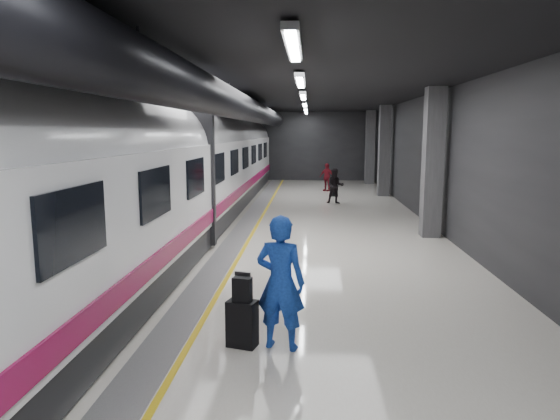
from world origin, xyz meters
name	(u,v)px	position (x,y,z in m)	size (l,w,h in m)	color
ground	(278,249)	(0.00, 0.00, 0.00)	(40.00, 40.00, 0.00)	silver
platform_hall	(270,119)	(-0.29, 0.96, 3.54)	(10.02, 40.02, 4.51)	black
train	(159,173)	(-3.25, 0.00, 2.07)	(3.05, 38.00, 4.05)	black
traveler_main	(281,283)	(0.44, -6.31, 1.00)	(0.73, 0.48, 2.01)	blue
suitcase_main	(242,323)	(-0.14, -6.29, 0.35)	(0.43, 0.27, 0.71)	black
shoulder_bag	(242,290)	(-0.13, -6.33, 0.89)	(0.28, 0.15, 0.37)	black
traveler_far_a	(335,186)	(1.99, 9.01, 0.79)	(0.77, 0.60, 1.58)	black
traveler_far_b	(327,177)	(1.77, 13.83, 0.76)	(0.89, 0.37, 1.51)	maroon
suitcase_far	(334,191)	(2.06, 11.56, 0.28)	(0.37, 0.24, 0.55)	black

